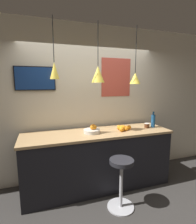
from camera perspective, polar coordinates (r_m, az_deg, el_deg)
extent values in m
plane|color=#33302D|center=(2.88, 5.45, -30.17)|extent=(14.00, 14.00, 0.00)
cube|color=beige|center=(3.38, -2.58, 2.89)|extent=(8.00, 0.06, 2.90)
cube|color=black|center=(3.21, 0.00, -15.53)|extent=(2.52, 0.69, 0.96)
cube|color=tan|center=(3.03, 0.00, -6.91)|extent=(2.56, 0.73, 0.04)
cylinder|color=#B7B7BC|center=(2.99, 7.38, -28.27)|extent=(0.40, 0.40, 0.02)
cylinder|color=#B7B7BC|center=(2.79, 7.55, -22.60)|extent=(0.05, 0.05, 0.68)
cylinder|color=#232328|center=(2.62, 7.73, -15.72)|extent=(0.35, 0.35, 0.06)
cylinder|color=beige|center=(2.97, -2.03, -6.27)|extent=(0.28, 0.28, 0.06)
sphere|color=orange|center=(2.95, -1.54, -4.83)|extent=(0.09, 0.09, 0.09)
sphere|color=orange|center=(2.94, -1.83, -4.95)|extent=(0.08, 0.08, 0.08)
sphere|color=orange|center=(2.94, -1.19, -4.98)|extent=(0.08, 0.08, 0.08)
sphere|color=orange|center=(3.10, 7.90, -5.52)|extent=(0.08, 0.08, 0.08)
sphere|color=orange|center=(3.16, 8.20, -5.16)|extent=(0.08, 0.08, 0.08)
sphere|color=orange|center=(3.18, 6.90, -5.17)|extent=(0.07, 0.07, 0.07)
sphere|color=orange|center=(3.06, 7.69, -5.66)|extent=(0.08, 0.08, 0.08)
sphere|color=orange|center=(3.13, 9.16, -5.43)|extent=(0.07, 0.07, 0.07)
sphere|color=orange|center=(3.14, 7.65, -5.30)|extent=(0.08, 0.08, 0.08)
sphere|color=orange|center=(3.13, 8.32, -5.39)|extent=(0.08, 0.08, 0.08)
sphere|color=orange|center=(3.14, 8.31, -5.29)|extent=(0.08, 0.08, 0.08)
sphere|color=orange|center=(3.18, 8.33, -5.06)|extent=(0.09, 0.09, 0.09)
sphere|color=orange|center=(3.18, 7.89, -5.02)|extent=(0.09, 0.09, 0.09)
sphere|color=orange|center=(3.21, 9.51, -5.04)|extent=(0.08, 0.08, 0.08)
sphere|color=orange|center=(3.23, 6.87, -4.90)|extent=(0.07, 0.07, 0.07)
sphere|color=orange|center=(3.22, 10.07, -4.96)|extent=(0.08, 0.08, 0.08)
cylinder|color=navy|center=(3.48, 17.54, -2.83)|extent=(0.08, 0.08, 0.24)
cylinder|color=navy|center=(3.45, 17.66, -0.40)|extent=(0.03, 0.03, 0.06)
cylinder|color=#562D19|center=(3.42, 15.66, -4.33)|extent=(0.09, 0.09, 0.08)
cylinder|color=white|center=(3.41, 15.70, -3.63)|extent=(0.10, 0.10, 0.01)
cylinder|color=black|center=(2.84, -14.44, 22.09)|extent=(0.01, 0.01, 0.66)
cone|color=yellow|center=(2.77, -14.04, 12.95)|extent=(0.14, 0.14, 0.25)
sphere|color=#F9EFCC|center=(2.77, -13.96, 10.80)|extent=(0.04, 0.04, 0.04)
cylinder|color=black|center=(2.97, -0.01, 21.43)|extent=(0.01, 0.01, 0.69)
cone|color=yellow|center=(2.91, -0.01, 12.19)|extent=(0.21, 0.21, 0.26)
sphere|color=#F9EFCC|center=(2.91, -0.01, 9.98)|extent=(0.04, 0.04, 0.04)
cylinder|color=black|center=(3.25, 12.33, 19.35)|extent=(0.01, 0.01, 0.79)
cone|color=yellow|center=(3.20, 12.02, 10.67)|extent=(0.19, 0.19, 0.19)
sphere|color=#F9EFCC|center=(3.20, 11.97, 9.30)|extent=(0.04, 0.04, 0.04)
cube|color=black|center=(3.18, -19.82, 10.27)|extent=(0.66, 0.04, 0.40)
cube|color=navy|center=(3.16, -19.82, 10.28)|extent=(0.63, 0.01, 0.37)
cube|color=#C64C3D|center=(3.51, 5.94, 11.13)|extent=(0.61, 0.01, 0.73)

